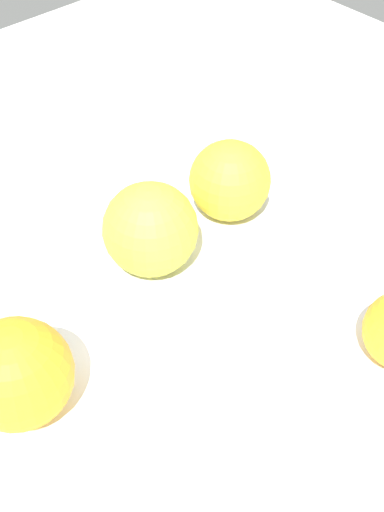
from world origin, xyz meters
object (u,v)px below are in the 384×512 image
at_px(orange_loose_1, 17,374).
at_px(orange_in_bowl_1, 146,226).
at_px(fruit_bowl, 192,261).
at_px(orange_in_bowl_0, 230,180).

bearing_deg(orange_loose_1, orange_in_bowl_1, 99.02).
bearing_deg(fruit_bowl, orange_in_bowl_0, 96.59).
relative_size(fruit_bowl, orange_in_bowl_0, 2.58).
xyz_separation_m(fruit_bowl, orange_in_bowl_1, (-0.00, -0.05, 0.07)).
relative_size(orange_in_bowl_0, orange_loose_1, 0.84).
bearing_deg(orange_in_bowl_1, fruit_bowl, 83.82).
distance_m(orange_in_bowl_1, orange_loose_1, 0.15).
bearing_deg(orange_in_bowl_0, orange_loose_1, -84.32).
distance_m(fruit_bowl, orange_loose_1, 0.19).
relative_size(orange_in_bowl_1, orange_loose_1, 0.91).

